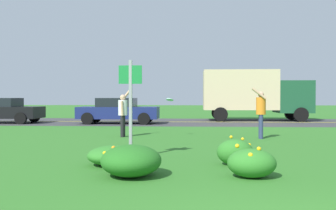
{
  "coord_description": "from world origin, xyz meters",
  "views": [
    {
      "loc": [
        -1.27,
        -3.3,
        1.47
      ],
      "look_at": [
        -2.21,
        11.31,
        1.18
      ],
      "focal_mm": 40.41,
      "sensor_mm": 36.0,
      "label": 1
    }
  ],
  "objects_px": {
    "person_catcher_orange_shirt": "(261,110)",
    "frisbee_pale_blue": "(170,100)",
    "sign_post_near_path": "(130,99)",
    "person_thrower_white_shirt": "(123,111)",
    "car_navy_center_left": "(118,111)",
    "car_black_leftmost": "(1,110)",
    "box_truck_dark_green": "(254,92)"
  },
  "relations": [
    {
      "from": "person_catcher_orange_shirt",
      "to": "frisbee_pale_blue",
      "type": "height_order",
      "value": "person_catcher_orange_shirt"
    },
    {
      "from": "sign_post_near_path",
      "to": "car_black_leftmost",
      "type": "distance_m",
      "value": 15.43
    },
    {
      "from": "sign_post_near_path",
      "to": "frisbee_pale_blue",
      "type": "xyz_separation_m",
      "value": [
        0.64,
        5.12,
        -0.05
      ]
    },
    {
      "from": "person_catcher_orange_shirt",
      "to": "box_truck_dark_green",
      "type": "height_order",
      "value": "box_truck_dark_green"
    },
    {
      "from": "car_black_leftmost",
      "to": "car_navy_center_left",
      "type": "height_order",
      "value": "same"
    },
    {
      "from": "car_navy_center_left",
      "to": "box_truck_dark_green",
      "type": "xyz_separation_m",
      "value": [
        8.11,
        3.29,
        1.06
      ]
    },
    {
      "from": "person_thrower_white_shirt",
      "to": "box_truck_dark_green",
      "type": "bearing_deg",
      "value": 58.02
    },
    {
      "from": "frisbee_pale_blue",
      "to": "car_black_leftmost",
      "type": "distance_m",
      "value": 12.37
    },
    {
      "from": "sign_post_near_path",
      "to": "person_thrower_white_shirt",
      "type": "xyz_separation_m",
      "value": [
        -1.11,
        4.97,
        -0.49
      ]
    },
    {
      "from": "frisbee_pale_blue",
      "to": "car_navy_center_left",
      "type": "height_order",
      "value": "frisbee_pale_blue"
    },
    {
      "from": "sign_post_near_path",
      "to": "person_catcher_orange_shirt",
      "type": "bearing_deg",
      "value": 49.99
    },
    {
      "from": "person_thrower_white_shirt",
      "to": "box_truck_dark_green",
      "type": "relative_size",
      "value": 0.27
    },
    {
      "from": "frisbee_pale_blue",
      "to": "box_truck_dark_green",
      "type": "xyz_separation_m",
      "value": [
        4.77,
        10.29,
        0.41
      ]
    },
    {
      "from": "car_black_leftmost",
      "to": "box_truck_dark_green",
      "type": "xyz_separation_m",
      "value": [
        14.94,
        3.29,
        1.06
      ]
    },
    {
      "from": "frisbee_pale_blue",
      "to": "sign_post_near_path",
      "type": "bearing_deg",
      "value": -97.13
    },
    {
      "from": "person_catcher_orange_shirt",
      "to": "box_truck_dark_green",
      "type": "relative_size",
      "value": 0.27
    },
    {
      "from": "person_thrower_white_shirt",
      "to": "car_navy_center_left",
      "type": "relative_size",
      "value": 0.4
    },
    {
      "from": "car_navy_center_left",
      "to": "box_truck_dark_green",
      "type": "height_order",
      "value": "box_truck_dark_green"
    },
    {
      "from": "person_thrower_white_shirt",
      "to": "box_truck_dark_green",
      "type": "distance_m",
      "value": 12.33
    },
    {
      "from": "car_navy_center_left",
      "to": "box_truck_dark_green",
      "type": "bearing_deg",
      "value": 22.07
    },
    {
      "from": "person_thrower_white_shirt",
      "to": "car_navy_center_left",
      "type": "height_order",
      "value": "person_thrower_white_shirt"
    },
    {
      "from": "car_black_leftmost",
      "to": "car_navy_center_left",
      "type": "xyz_separation_m",
      "value": [
        6.83,
        0.0,
        0.0
      ]
    },
    {
      "from": "sign_post_near_path",
      "to": "box_truck_dark_green",
      "type": "xyz_separation_m",
      "value": [
        5.41,
        15.4,
        0.36
      ]
    },
    {
      "from": "person_catcher_orange_shirt",
      "to": "car_black_leftmost",
      "type": "distance_m",
      "value": 15.39
    },
    {
      "from": "person_catcher_orange_shirt",
      "to": "frisbee_pale_blue",
      "type": "bearing_deg",
      "value": 172.57
    },
    {
      "from": "frisbee_pale_blue",
      "to": "car_navy_center_left",
      "type": "distance_m",
      "value": 7.78
    },
    {
      "from": "frisbee_pale_blue",
      "to": "box_truck_dark_green",
      "type": "bearing_deg",
      "value": 65.15
    },
    {
      "from": "car_black_leftmost",
      "to": "box_truck_dark_green",
      "type": "height_order",
      "value": "box_truck_dark_green"
    },
    {
      "from": "sign_post_near_path",
      "to": "frisbee_pale_blue",
      "type": "bearing_deg",
      "value": 82.87
    },
    {
      "from": "person_thrower_white_shirt",
      "to": "person_catcher_orange_shirt",
      "type": "xyz_separation_m",
      "value": [
        5.04,
        -0.28,
        0.06
      ]
    },
    {
      "from": "frisbee_pale_blue",
      "to": "box_truck_dark_green",
      "type": "relative_size",
      "value": 0.04
    },
    {
      "from": "sign_post_near_path",
      "to": "person_thrower_white_shirt",
      "type": "relative_size",
      "value": 1.33
    }
  ]
}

